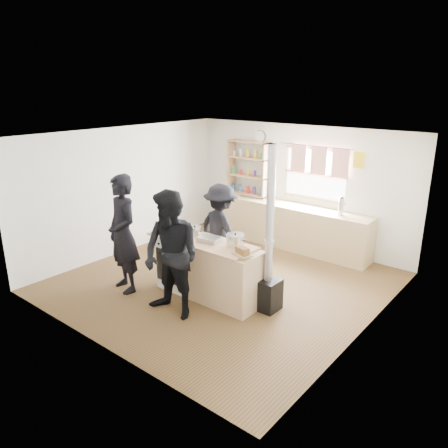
{
  "coord_description": "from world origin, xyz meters",
  "views": [
    {
      "loc": [
        4.36,
        -5.33,
        3.28
      ],
      "look_at": [
        0.1,
        -0.1,
        1.1
      ],
      "focal_mm": 35.0,
      "sensor_mm": 36.0,
      "label": 1
    }
  ],
  "objects_px": {
    "cooking_island": "(208,269)",
    "flue_heater": "(268,269)",
    "stockpot_counter": "(235,240)",
    "person_far": "(221,230)",
    "person_near_left": "(123,234)",
    "thermos": "(341,206)",
    "stockpot_stove": "(195,231)",
    "roast_tray": "(209,239)",
    "bread_board": "(242,252)",
    "skillet_greens": "(170,234)",
    "person_near_right": "(171,256)"
  },
  "relations": [
    {
      "from": "person_far",
      "to": "bread_board",
      "type": "bearing_deg",
      "value": 152.76
    },
    {
      "from": "stockpot_stove",
      "to": "flue_heater",
      "type": "distance_m",
      "value": 1.39
    },
    {
      "from": "skillet_greens",
      "to": "person_near_left",
      "type": "relative_size",
      "value": 0.19
    },
    {
      "from": "stockpot_counter",
      "to": "person_near_left",
      "type": "distance_m",
      "value": 1.85
    },
    {
      "from": "bread_board",
      "to": "person_near_right",
      "type": "bearing_deg",
      "value": -138.08
    },
    {
      "from": "stockpot_counter",
      "to": "cooking_island",
      "type": "bearing_deg",
      "value": -164.57
    },
    {
      "from": "thermos",
      "to": "bread_board",
      "type": "height_order",
      "value": "thermos"
    },
    {
      "from": "stockpot_stove",
      "to": "stockpot_counter",
      "type": "bearing_deg",
      "value": 2.41
    },
    {
      "from": "stockpot_counter",
      "to": "person_near_left",
      "type": "xyz_separation_m",
      "value": [
        -1.67,
        -0.8,
        -0.05
      ]
    },
    {
      "from": "bread_board",
      "to": "flue_heater",
      "type": "height_order",
      "value": "flue_heater"
    },
    {
      "from": "stockpot_stove",
      "to": "person_near_right",
      "type": "height_order",
      "value": "person_near_right"
    },
    {
      "from": "roast_tray",
      "to": "person_near_left",
      "type": "height_order",
      "value": "person_near_left"
    },
    {
      "from": "thermos",
      "to": "stockpot_stove",
      "type": "distance_m",
      "value": 2.97
    },
    {
      "from": "flue_heater",
      "to": "person_far",
      "type": "relative_size",
      "value": 1.53
    },
    {
      "from": "stockpot_stove",
      "to": "person_near_right",
      "type": "relative_size",
      "value": 0.11
    },
    {
      "from": "thermos",
      "to": "roast_tray",
      "type": "distance_m",
      "value": 2.89
    },
    {
      "from": "roast_tray",
      "to": "bread_board",
      "type": "distance_m",
      "value": 0.75
    },
    {
      "from": "cooking_island",
      "to": "flue_heater",
      "type": "distance_m",
      "value": 1.02
    },
    {
      "from": "cooking_island",
      "to": "stockpot_stove",
      "type": "relative_size",
      "value": 9.26
    },
    {
      "from": "bread_board",
      "to": "person_near_left",
      "type": "bearing_deg",
      "value": -163.77
    },
    {
      "from": "flue_heater",
      "to": "thermos",
      "type": "bearing_deg",
      "value": 91.17
    },
    {
      "from": "roast_tray",
      "to": "person_near_right",
      "type": "distance_m",
      "value": 0.8
    },
    {
      "from": "cooking_island",
      "to": "person_near_left",
      "type": "distance_m",
      "value": 1.49
    },
    {
      "from": "thermos",
      "to": "person_far",
      "type": "distance_m",
      "value": 2.36
    },
    {
      "from": "cooking_island",
      "to": "stockpot_counter",
      "type": "bearing_deg",
      "value": 15.43
    },
    {
      "from": "cooking_island",
      "to": "stockpot_counter",
      "type": "distance_m",
      "value": 0.72
    },
    {
      "from": "bread_board",
      "to": "person_far",
      "type": "xyz_separation_m",
      "value": [
        -1.18,
        0.95,
        -0.16
      ]
    },
    {
      "from": "flue_heater",
      "to": "person_near_left",
      "type": "height_order",
      "value": "flue_heater"
    },
    {
      "from": "stockpot_stove",
      "to": "person_near_left",
      "type": "height_order",
      "value": "person_near_left"
    },
    {
      "from": "cooking_island",
      "to": "flue_heater",
      "type": "height_order",
      "value": "flue_heater"
    },
    {
      "from": "thermos",
      "to": "person_far",
      "type": "xyz_separation_m",
      "value": [
        -1.36,
        -1.92,
        -0.25
      ]
    },
    {
      "from": "thermos",
      "to": "cooking_island",
      "type": "bearing_deg",
      "value": -108.37
    },
    {
      "from": "bread_board",
      "to": "person_near_left",
      "type": "relative_size",
      "value": 0.17
    },
    {
      "from": "person_near_right",
      "to": "person_far",
      "type": "xyz_separation_m",
      "value": [
        -0.43,
        1.63,
        -0.12
      ]
    },
    {
      "from": "person_near_right",
      "to": "flue_heater",
      "type": "bearing_deg",
      "value": 44.88
    },
    {
      "from": "stockpot_counter",
      "to": "person_far",
      "type": "xyz_separation_m",
      "value": [
        -0.88,
        0.73,
        -0.21
      ]
    },
    {
      "from": "cooking_island",
      "to": "stockpot_stove",
      "type": "bearing_deg",
      "value": 166.12
    },
    {
      "from": "skillet_greens",
      "to": "roast_tray",
      "type": "bearing_deg",
      "value": 16.09
    },
    {
      "from": "skillet_greens",
      "to": "person_far",
      "type": "height_order",
      "value": "person_far"
    },
    {
      "from": "stockpot_counter",
      "to": "person_far",
      "type": "relative_size",
      "value": 0.17
    },
    {
      "from": "cooking_island",
      "to": "skillet_greens",
      "type": "xyz_separation_m",
      "value": [
        -0.67,
        -0.17,
        0.49
      ]
    },
    {
      "from": "bread_board",
      "to": "person_far",
      "type": "relative_size",
      "value": 0.2
    },
    {
      "from": "person_near_left",
      "to": "skillet_greens",
      "type": "bearing_deg",
      "value": 56.98
    },
    {
      "from": "thermos",
      "to": "cooking_island",
      "type": "height_order",
      "value": "thermos"
    },
    {
      "from": "person_near_left",
      "to": "person_far",
      "type": "relative_size",
      "value": 1.19
    },
    {
      "from": "stockpot_stove",
      "to": "skillet_greens",
      "type": "bearing_deg",
      "value": -140.09
    },
    {
      "from": "roast_tray",
      "to": "stockpot_counter",
      "type": "xyz_separation_m",
      "value": [
        0.44,
        0.1,
        0.05
      ]
    },
    {
      "from": "cooking_island",
      "to": "skillet_greens",
      "type": "relative_size",
      "value": 5.4
    },
    {
      "from": "cooking_island",
      "to": "person_near_right",
      "type": "xyz_separation_m",
      "value": [
        -0.01,
        -0.78,
        0.48
      ]
    },
    {
      "from": "roast_tray",
      "to": "stockpot_counter",
      "type": "bearing_deg",
      "value": 12.47
    }
  ]
}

